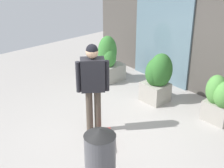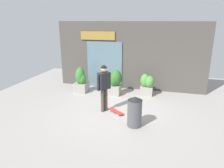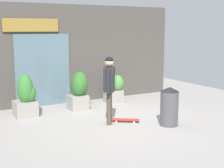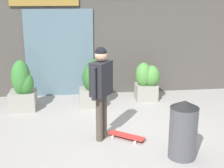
{
  "view_description": "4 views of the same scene",
  "coord_description": "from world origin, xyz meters",
  "px_view_note": "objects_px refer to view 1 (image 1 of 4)",
  "views": [
    {
      "loc": [
        4.0,
        -3.43,
        3.52
      ],
      "look_at": [
        -0.17,
        0.16,
        1.01
      ],
      "focal_mm": 52.23,
      "sensor_mm": 36.0,
      "label": 1
    },
    {
      "loc": [
        1.76,
        -7.11,
        3.33
      ],
      "look_at": [
        -0.17,
        0.16,
        1.01
      ],
      "focal_mm": 33.45,
      "sensor_mm": 36.0,
      "label": 2
    },
    {
      "loc": [
        -4.44,
        -7.45,
        2.5
      ],
      "look_at": [
        -0.17,
        0.16,
        1.01
      ],
      "focal_mm": 52.6,
      "sensor_mm": 36.0,
      "label": 3
    },
    {
      "loc": [
        -0.89,
        -5.66,
        2.68
      ],
      "look_at": [
        -0.17,
        0.16,
        1.01
      ],
      "focal_mm": 50.78,
      "sensor_mm": 36.0,
      "label": 4
    }
  ],
  "objects_px": {
    "planter_box_right": "(108,60)",
    "trash_bin": "(100,158)",
    "skateboard": "(107,139)",
    "skateboarder": "(93,79)",
    "planter_box_mid": "(158,76)",
    "planter_box_left": "(220,99)"
  },
  "relations": [
    {
      "from": "skateboarder",
      "to": "planter_box_left",
      "type": "bearing_deg",
      "value": 91.89
    },
    {
      "from": "skateboarder",
      "to": "trash_bin",
      "type": "height_order",
      "value": "skateboarder"
    },
    {
      "from": "skateboarder",
      "to": "trash_bin",
      "type": "xyz_separation_m",
      "value": [
        1.29,
        -0.87,
        -0.59
      ]
    },
    {
      "from": "planter_box_left",
      "to": "planter_box_mid",
      "type": "height_order",
      "value": "planter_box_mid"
    },
    {
      "from": "skateboard",
      "to": "planter_box_mid",
      "type": "xyz_separation_m",
      "value": [
        -0.51,
        1.94,
        0.57
      ]
    },
    {
      "from": "planter_box_left",
      "to": "planter_box_right",
      "type": "xyz_separation_m",
      "value": [
        -3.09,
        -0.34,
        0.03
      ]
    },
    {
      "from": "planter_box_left",
      "to": "planter_box_mid",
      "type": "distance_m",
      "value": 1.45
    },
    {
      "from": "skateboarder",
      "to": "planter_box_mid",
      "type": "height_order",
      "value": "skateboarder"
    },
    {
      "from": "skateboard",
      "to": "planter_box_right",
      "type": "xyz_separation_m",
      "value": [
        -2.17,
        1.88,
        0.5
      ]
    },
    {
      "from": "trash_bin",
      "to": "skateboarder",
      "type": "bearing_deg",
      "value": 145.94
    },
    {
      "from": "skateboard",
      "to": "planter_box_left",
      "type": "relative_size",
      "value": 0.71
    },
    {
      "from": "planter_box_right",
      "to": "trash_bin",
      "type": "bearing_deg",
      "value": -41.89
    },
    {
      "from": "skateboarder",
      "to": "planter_box_mid",
      "type": "distance_m",
      "value": 1.93
    },
    {
      "from": "skateboarder",
      "to": "planter_box_mid",
      "type": "bearing_deg",
      "value": 125.86
    },
    {
      "from": "skateboard",
      "to": "planter_box_left",
      "type": "height_order",
      "value": "planter_box_left"
    },
    {
      "from": "planter_box_mid",
      "to": "planter_box_left",
      "type": "bearing_deg",
      "value": 11.17
    },
    {
      "from": "planter_box_mid",
      "to": "trash_bin",
      "type": "relative_size",
      "value": 1.16
    },
    {
      "from": "planter_box_left",
      "to": "planter_box_mid",
      "type": "xyz_separation_m",
      "value": [
        -1.42,
        -0.28,
        0.1
      ]
    },
    {
      "from": "planter_box_left",
      "to": "planter_box_right",
      "type": "bearing_deg",
      "value": -173.75
    },
    {
      "from": "skateboarder",
      "to": "planter_box_right",
      "type": "xyz_separation_m",
      "value": [
        -1.71,
        1.82,
        -0.55
      ]
    },
    {
      "from": "planter_box_mid",
      "to": "trash_bin",
      "type": "xyz_separation_m",
      "value": [
        1.34,
        -2.75,
        -0.12
      ]
    },
    {
      "from": "planter_box_left",
      "to": "trash_bin",
      "type": "bearing_deg",
      "value": -91.65
    }
  ]
}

